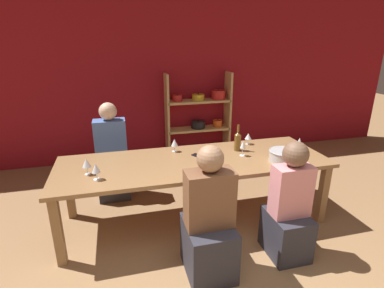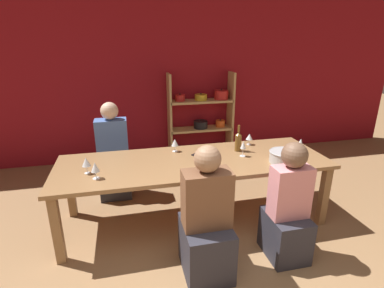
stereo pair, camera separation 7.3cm
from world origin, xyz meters
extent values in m
cube|color=maroon|center=(0.00, 3.83, 1.35)|extent=(8.80, 0.06, 2.70)
cube|color=tan|center=(0.10, 3.63, 0.72)|extent=(0.04, 0.30, 1.44)
cube|color=tan|center=(1.15, 3.63, 0.72)|extent=(0.04, 0.30, 1.44)
cube|color=tan|center=(0.63, 3.63, 0.02)|extent=(1.06, 0.30, 0.04)
cylinder|color=#338447|center=(0.27, 3.63, 0.10)|extent=(0.16, 0.16, 0.13)
sphere|color=black|center=(0.27, 3.63, 0.18)|extent=(0.02, 0.02, 0.02)
cylinder|color=#338447|center=(0.63, 3.63, 0.10)|extent=(0.19, 0.19, 0.12)
sphere|color=black|center=(0.63, 3.63, 0.17)|extent=(0.02, 0.02, 0.02)
cylinder|color=#E0561E|center=(0.98, 3.63, 0.11)|extent=(0.23, 0.23, 0.14)
sphere|color=black|center=(0.98, 3.63, 0.19)|extent=(0.02, 0.02, 0.02)
cube|color=tan|center=(0.63, 3.63, 0.50)|extent=(1.06, 0.30, 0.04)
cylinder|color=black|center=(0.63, 3.63, 0.58)|extent=(0.23, 0.23, 0.12)
sphere|color=black|center=(0.63, 3.63, 0.65)|extent=(0.02, 0.02, 0.02)
cylinder|color=#E0561E|center=(0.98, 3.63, 0.57)|extent=(0.16, 0.16, 0.11)
sphere|color=black|center=(0.98, 3.63, 0.64)|extent=(0.02, 0.02, 0.02)
cube|color=tan|center=(0.63, 3.63, 0.98)|extent=(1.06, 0.30, 0.04)
cylinder|color=red|center=(0.27, 3.63, 1.05)|extent=(0.16, 0.16, 0.10)
sphere|color=black|center=(0.27, 3.63, 1.11)|extent=(0.02, 0.02, 0.02)
cylinder|color=gold|center=(0.63, 3.63, 1.04)|extent=(0.20, 0.20, 0.10)
sphere|color=black|center=(0.63, 3.63, 1.10)|extent=(0.02, 0.02, 0.02)
cylinder|color=red|center=(0.98, 3.63, 1.07)|extent=(0.23, 0.23, 0.15)
sphere|color=black|center=(0.98, 3.63, 1.16)|extent=(0.02, 0.02, 0.02)
cube|color=olive|center=(0.06, 1.74, 0.71)|extent=(2.87, 0.96, 0.04)
cube|color=olive|center=(-1.30, 1.34, 0.34)|extent=(0.08, 0.08, 0.69)
cube|color=olive|center=(1.41, 1.34, 0.34)|extent=(0.08, 0.08, 0.69)
cube|color=olive|center=(-1.30, 2.14, 0.34)|extent=(0.08, 0.08, 0.69)
cube|color=olive|center=(1.41, 2.14, 0.34)|extent=(0.08, 0.08, 0.69)
cylinder|color=#B7BABC|center=(0.96, 1.48, 0.79)|extent=(0.30, 0.30, 0.12)
torus|color=#B7BABC|center=(0.96, 1.48, 0.84)|extent=(0.31, 0.31, 0.01)
cylinder|color=brown|center=(0.62, 1.91, 0.82)|extent=(0.08, 0.08, 0.19)
cone|color=brown|center=(0.62, 1.91, 0.94)|extent=(0.08, 0.08, 0.03)
cylinder|color=brown|center=(0.62, 1.91, 0.99)|extent=(0.03, 0.03, 0.08)
cylinder|color=white|center=(-0.09, 2.05, 0.73)|extent=(0.06, 0.06, 0.00)
cylinder|color=white|center=(-0.09, 2.05, 0.77)|extent=(0.01, 0.01, 0.07)
cone|color=white|center=(-0.09, 2.05, 0.84)|extent=(0.08, 0.08, 0.08)
cylinder|color=maroon|center=(-0.09, 2.05, 0.82)|extent=(0.04, 0.04, 0.03)
cylinder|color=white|center=(-1.02, 1.66, 0.73)|extent=(0.06, 0.06, 0.00)
cylinder|color=white|center=(-1.02, 1.66, 0.77)|extent=(0.01, 0.01, 0.07)
cone|color=white|center=(-1.02, 1.66, 0.85)|extent=(0.08, 0.08, 0.08)
cylinder|color=beige|center=(-1.02, 1.66, 0.83)|extent=(0.05, 0.05, 0.03)
cylinder|color=white|center=(0.61, 1.74, 0.73)|extent=(0.06, 0.06, 0.00)
cylinder|color=white|center=(0.61, 1.74, 0.78)|extent=(0.01, 0.01, 0.09)
cone|color=white|center=(0.61, 1.74, 0.86)|extent=(0.06, 0.06, 0.08)
cylinder|color=beige|center=(0.61, 1.74, 0.84)|extent=(0.03, 0.03, 0.03)
cylinder|color=white|center=(-0.93, 1.52, 0.73)|extent=(0.07, 0.07, 0.00)
cylinder|color=white|center=(-0.93, 1.52, 0.77)|extent=(0.01, 0.01, 0.07)
cone|color=white|center=(-0.93, 1.52, 0.85)|extent=(0.08, 0.08, 0.09)
cylinder|color=maroon|center=(-0.93, 1.52, 0.82)|extent=(0.04, 0.04, 0.04)
cylinder|color=white|center=(0.83, 2.08, 0.73)|extent=(0.06, 0.06, 0.00)
cylinder|color=white|center=(0.83, 2.08, 0.76)|extent=(0.01, 0.01, 0.06)
cone|color=white|center=(0.83, 2.08, 0.83)|extent=(0.08, 0.08, 0.07)
cylinder|color=beige|center=(0.83, 2.08, 0.81)|extent=(0.05, 0.05, 0.03)
cylinder|color=white|center=(0.14, 1.49, 0.73)|extent=(0.06, 0.06, 0.00)
cylinder|color=white|center=(0.14, 1.49, 0.77)|extent=(0.01, 0.01, 0.07)
cone|color=white|center=(0.14, 1.49, 0.84)|extent=(0.08, 0.08, 0.08)
cylinder|color=maroon|center=(0.14, 1.49, 0.82)|extent=(0.04, 0.04, 0.03)
cylinder|color=white|center=(1.29, 1.71, 0.73)|extent=(0.07, 0.07, 0.00)
cylinder|color=white|center=(1.29, 1.71, 0.77)|extent=(0.01, 0.01, 0.06)
cone|color=white|center=(1.29, 1.71, 0.84)|extent=(0.07, 0.07, 0.09)
cylinder|color=maroon|center=(1.29, 1.71, 0.82)|extent=(0.04, 0.04, 0.04)
cube|color=black|center=(0.13, 1.84, 0.73)|extent=(0.14, 0.16, 0.01)
cube|color=#2D2D38|center=(-0.03, 0.93, 0.24)|extent=(0.40, 0.50, 0.48)
cube|color=brown|center=(-0.03, 0.93, 0.72)|extent=(0.40, 0.22, 0.49)
sphere|color=#9E7556|center=(-0.03, 0.93, 1.07)|extent=(0.22, 0.22, 0.22)
cube|color=#2D2D38|center=(-0.81, 2.59, 0.21)|extent=(0.39, 0.49, 0.43)
cube|color=#4C70B7|center=(-0.81, 2.59, 0.72)|extent=(0.39, 0.21, 0.59)
sphere|color=beige|center=(-0.81, 2.59, 1.12)|extent=(0.22, 0.22, 0.22)
cube|color=#2D2D38|center=(0.75, 0.97, 0.21)|extent=(0.34, 0.43, 0.43)
cube|color=pink|center=(0.75, 0.97, 0.67)|extent=(0.34, 0.19, 0.48)
sphere|color=brown|center=(0.75, 0.97, 1.02)|extent=(0.23, 0.23, 0.23)
camera|label=1|loc=(-0.71, -1.12, 1.95)|focal=28.00mm
camera|label=2|loc=(-0.63, -1.14, 1.95)|focal=28.00mm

